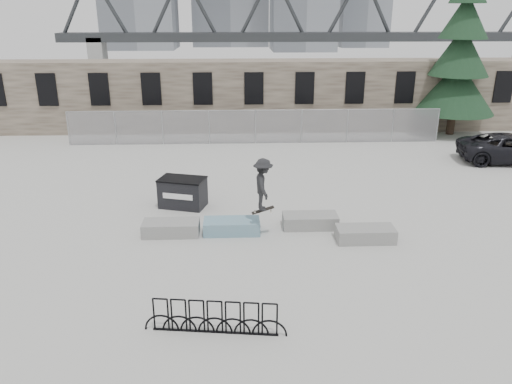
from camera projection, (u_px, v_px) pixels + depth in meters
ground at (269, 229)px, 18.22m from camera, size 120.00×120.00×0.00m
stone_wall at (253, 95)px, 32.68m from camera, size 36.00×2.58×4.50m
chainlink_fence at (255, 126)px, 29.59m from camera, size 22.06×0.06×2.02m
planter_far_left at (171, 228)px, 17.74m from camera, size 2.00×0.90×0.49m
planter_center_left at (232, 226)px, 17.88m from camera, size 2.00×0.90×0.49m
planter_center_right at (310, 220)px, 18.35m from camera, size 2.00×0.90×0.49m
planter_offset at (365, 234)px, 17.26m from camera, size 2.00×0.90×0.49m
dumpster at (183, 192)px, 20.16m from camera, size 2.06×1.57×1.20m
bike_rack at (215, 318)px, 12.26m from camera, size 3.57×0.49×0.90m
spruce_tree at (460, 59)px, 30.60m from camera, size 4.88×4.88×11.50m
truss_bridge at (316, 36)px, 68.77m from camera, size 70.00×3.00×9.80m
suv at (512, 148)px, 26.01m from camera, size 5.59×3.10×1.48m
skateboarder at (263, 185)px, 17.04m from camera, size 0.80×1.23×1.97m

